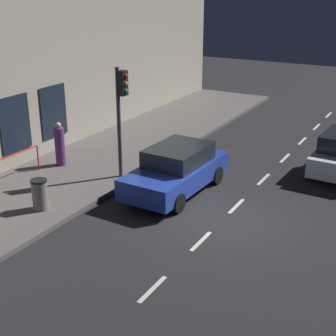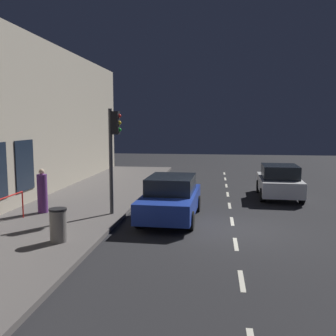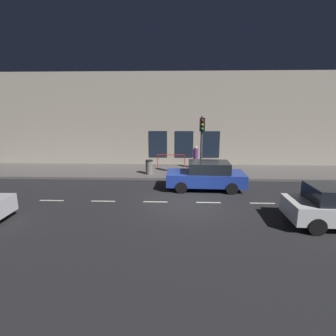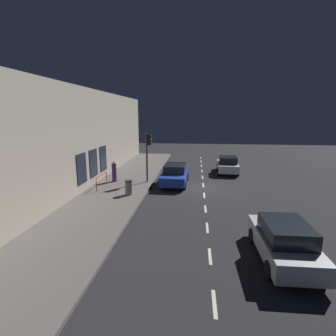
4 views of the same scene
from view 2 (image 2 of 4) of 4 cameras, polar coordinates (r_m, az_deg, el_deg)
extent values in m
plane|color=#232326|center=(13.00, 9.87, -9.10)|extent=(60.00, 60.00, 0.00)
cube|color=#5B5654|center=(14.13, -16.60, -7.67)|extent=(4.50, 32.00, 0.15)
cube|color=#192333|center=(16.65, -20.89, 0.37)|extent=(0.04, 1.45, 2.09)
cube|color=beige|center=(26.73, 8.55, -0.82)|extent=(0.12, 1.20, 0.01)
cube|color=beige|center=(24.15, 8.68, -1.65)|extent=(0.12, 1.20, 0.01)
cube|color=beige|center=(21.59, 8.84, -2.66)|extent=(0.12, 1.20, 0.01)
cube|color=beige|center=(19.03, 9.05, -3.96)|extent=(0.12, 1.20, 0.01)
cube|color=beige|center=(16.48, 9.32, -5.65)|extent=(0.12, 1.20, 0.01)
cube|color=beige|center=(13.96, 9.69, -7.96)|extent=(0.12, 1.20, 0.01)
cube|color=beige|center=(11.47, 10.23, -11.28)|extent=(0.12, 1.20, 0.01)
cube|color=beige|center=(9.04, 11.10, -16.41)|extent=(0.12, 1.20, 0.01)
cylinder|color=#424244|center=(14.10, -8.65, 0.92)|extent=(0.14, 0.14, 3.92)
cube|color=black|center=(13.97, -7.96, 6.80)|extent=(0.26, 0.32, 0.84)
sphere|color=red|center=(13.93, -7.42, 7.84)|extent=(0.15, 0.15, 0.15)
sphere|color=gold|center=(13.93, -7.40, 6.80)|extent=(0.15, 0.15, 0.15)
sphere|color=green|center=(13.94, -7.39, 5.77)|extent=(0.15, 0.15, 0.15)
cube|color=#1E389E|center=(13.96, 0.39, -5.21)|extent=(2.02, 4.42, 0.70)
cube|color=black|center=(14.01, 0.50, -2.47)|extent=(1.72, 2.32, 0.60)
cylinder|color=black|center=(12.62, 3.42, -7.99)|extent=(0.24, 0.65, 0.64)
cylinder|color=black|center=(12.91, -4.43, -7.66)|extent=(0.24, 0.65, 0.64)
cylinder|color=black|center=(15.24, 4.45, -5.39)|extent=(0.24, 0.65, 0.64)
cylinder|color=black|center=(15.48, -2.07, -5.19)|extent=(0.24, 0.65, 0.64)
cube|color=silver|center=(18.64, 16.49, -2.43)|extent=(1.96, 3.88, 0.70)
cube|color=black|center=(18.40, 16.61, -0.51)|extent=(1.67, 2.04, 0.60)
cylinder|color=black|center=(19.77, 13.61, -2.73)|extent=(0.25, 0.65, 0.64)
cylinder|color=black|center=(19.96, 18.47, -2.80)|extent=(0.25, 0.65, 0.64)
cylinder|color=black|center=(17.45, 14.15, -4.01)|extent=(0.25, 0.65, 0.64)
cylinder|color=black|center=(17.67, 19.64, -4.07)|extent=(0.25, 0.65, 0.64)
cylinder|color=#5B2D70|center=(15.07, -18.52, -3.69)|extent=(0.51, 0.51, 1.47)
sphere|color=beige|center=(14.95, -18.64, -0.53)|extent=(0.21, 0.21, 0.21)
cube|color=beige|center=(15.05, -18.67, -0.48)|extent=(0.07, 0.06, 0.06)
cylinder|color=slate|center=(11.36, -16.30, -8.45)|extent=(0.48, 0.48, 0.91)
cylinder|color=black|center=(11.24, -16.38, -6.06)|extent=(0.51, 0.51, 0.06)
cylinder|color=red|center=(14.56, -21.17, -5.20)|extent=(0.05, 0.05, 0.95)
cylinder|color=red|center=(13.59, -23.34, -4.10)|extent=(0.05, 2.08, 0.05)
camera|label=1|loc=(6.62, 101.46, 28.35)|focal=52.69mm
camera|label=3|loc=(17.20, 53.68, 6.63)|focal=27.01mm
camera|label=4|loc=(6.50, -172.76, 10.32)|focal=27.43mm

